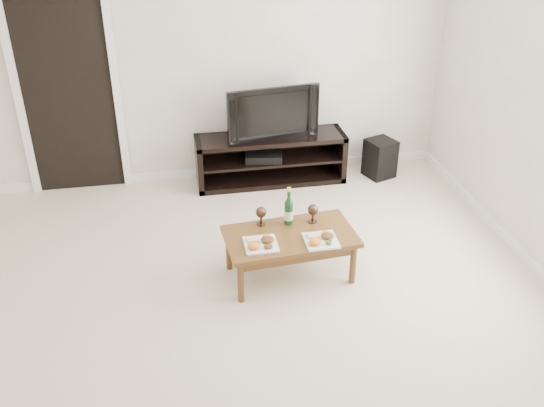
{
  "coord_description": "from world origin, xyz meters",
  "views": [
    {
      "loc": [
        -0.57,
        -3.52,
        3.15
      ],
      "look_at": [
        0.22,
        0.76,
        0.7
      ],
      "focal_mm": 40.0,
      "sensor_mm": 36.0,
      "label": 1
    }
  ],
  "objects_px": {
    "media_console": "(271,159)",
    "television": "(271,111)",
    "subwoofer": "(380,158)",
    "coffee_table": "(290,255)"
  },
  "relations": [
    {
      "from": "media_console",
      "to": "television",
      "type": "xyz_separation_m",
      "value": [
        0.0,
        0.0,
        0.56
      ]
    },
    {
      "from": "subwoofer",
      "to": "coffee_table",
      "type": "relative_size",
      "value": 0.4
    },
    {
      "from": "subwoofer",
      "to": "coffee_table",
      "type": "bearing_deg",
      "value": -149.61
    },
    {
      "from": "media_console",
      "to": "subwoofer",
      "type": "height_order",
      "value": "media_console"
    },
    {
      "from": "television",
      "to": "subwoofer",
      "type": "relative_size",
      "value": 2.3
    },
    {
      "from": "television",
      "to": "coffee_table",
      "type": "relative_size",
      "value": 0.92
    },
    {
      "from": "media_console",
      "to": "subwoofer",
      "type": "bearing_deg",
      "value": -4.06
    },
    {
      "from": "media_console",
      "to": "coffee_table",
      "type": "height_order",
      "value": "media_console"
    },
    {
      "from": "subwoofer",
      "to": "coffee_table",
      "type": "distance_m",
      "value": 2.22
    },
    {
      "from": "television",
      "to": "coffee_table",
      "type": "bearing_deg",
      "value": -102.88
    }
  ]
}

